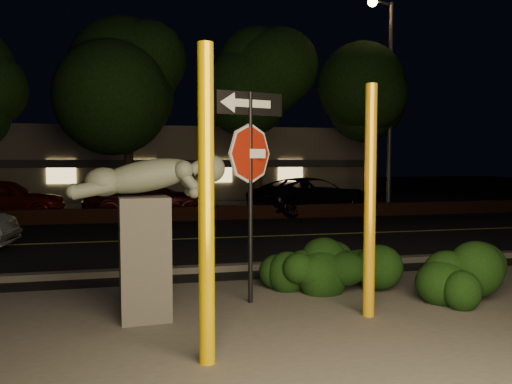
{
  "coord_description": "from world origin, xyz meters",
  "views": [
    {
      "loc": [
        -1.9,
        -6.64,
        2.15
      ],
      "look_at": [
        0.02,
        1.97,
        1.6
      ],
      "focal_mm": 35.0,
      "sensor_mm": 36.0,
      "label": 1
    }
  ],
  "objects_px": {
    "yellow_pole_left": "(206,207)",
    "sculpture": "(147,218)",
    "parked_car_red": "(3,198)",
    "parked_car_dark": "(312,195)",
    "yellow_pole_right": "(370,202)",
    "streetlight": "(387,87)",
    "parked_car_darkred": "(147,198)",
    "signpost": "(250,154)"
  },
  "relations": [
    {
      "from": "yellow_pole_left",
      "to": "sculpture",
      "type": "relative_size",
      "value": 1.5
    },
    {
      "from": "parked_car_red",
      "to": "parked_car_dark",
      "type": "relative_size",
      "value": 0.83
    },
    {
      "from": "yellow_pole_right",
      "to": "parked_car_red",
      "type": "bearing_deg",
      "value": 120.08
    },
    {
      "from": "yellow_pole_left",
      "to": "parked_car_red",
      "type": "xyz_separation_m",
      "value": [
        -5.85,
        15.3,
        -0.93
      ]
    },
    {
      "from": "streetlight",
      "to": "parked_car_darkred",
      "type": "bearing_deg",
      "value": 162.61
    },
    {
      "from": "yellow_pole_right",
      "to": "parked_car_red",
      "type": "xyz_separation_m",
      "value": [
        -8.22,
        14.19,
        -0.84
      ]
    },
    {
      "from": "streetlight",
      "to": "parked_car_red",
      "type": "height_order",
      "value": "streetlight"
    },
    {
      "from": "yellow_pole_left",
      "to": "signpost",
      "type": "xyz_separation_m",
      "value": [
        0.91,
        2.11,
        0.57
      ]
    },
    {
      "from": "yellow_pole_right",
      "to": "parked_car_darkred",
      "type": "bearing_deg",
      "value": 102.14
    },
    {
      "from": "yellow_pole_left",
      "to": "parked_car_darkred",
      "type": "distance_m",
      "value": 14.67
    },
    {
      "from": "parked_car_red",
      "to": "parked_car_dark",
      "type": "distance_m",
      "value": 11.98
    },
    {
      "from": "yellow_pole_left",
      "to": "yellow_pole_right",
      "type": "relative_size",
      "value": 1.05
    },
    {
      "from": "signpost",
      "to": "parked_car_red",
      "type": "height_order",
      "value": "signpost"
    },
    {
      "from": "parked_car_red",
      "to": "parked_car_dark",
      "type": "height_order",
      "value": "parked_car_red"
    },
    {
      "from": "parked_car_red",
      "to": "parked_car_dark",
      "type": "xyz_separation_m",
      "value": [
        11.94,
        -0.97,
        -0.02
      ]
    },
    {
      "from": "yellow_pole_right",
      "to": "streetlight",
      "type": "height_order",
      "value": "streetlight"
    },
    {
      "from": "yellow_pole_right",
      "to": "parked_car_darkred",
      "type": "xyz_separation_m",
      "value": [
        -2.91,
        13.52,
        -0.89
      ]
    },
    {
      "from": "signpost",
      "to": "parked_car_dark",
      "type": "bearing_deg",
      "value": 52.0
    },
    {
      "from": "signpost",
      "to": "sculpture",
      "type": "bearing_deg",
      "value": -179.62
    },
    {
      "from": "signpost",
      "to": "sculpture",
      "type": "xyz_separation_m",
      "value": [
        -1.51,
        -0.42,
        -0.87
      ]
    },
    {
      "from": "signpost",
      "to": "parked_car_darkred",
      "type": "relative_size",
      "value": 0.65
    },
    {
      "from": "streetlight",
      "to": "yellow_pole_left",
      "type": "bearing_deg",
      "value": -139.68
    },
    {
      "from": "sculpture",
      "to": "parked_car_darkred",
      "type": "distance_m",
      "value": 12.96
    },
    {
      "from": "parked_car_red",
      "to": "parked_car_darkred",
      "type": "bearing_deg",
      "value": -97.55
    },
    {
      "from": "sculpture",
      "to": "parked_car_darkred",
      "type": "height_order",
      "value": "sculpture"
    },
    {
      "from": "yellow_pole_right",
      "to": "parked_car_dark",
      "type": "height_order",
      "value": "yellow_pole_right"
    },
    {
      "from": "parked_car_red",
      "to": "sculpture",
      "type": "bearing_deg",
      "value": -159.27
    },
    {
      "from": "sculpture",
      "to": "parked_car_darkred",
      "type": "relative_size",
      "value": 0.46
    },
    {
      "from": "signpost",
      "to": "parked_car_dark",
      "type": "distance_m",
      "value": 13.36
    },
    {
      "from": "yellow_pole_right",
      "to": "signpost",
      "type": "distance_m",
      "value": 1.88
    },
    {
      "from": "sculpture",
      "to": "streetlight",
      "type": "xyz_separation_m",
      "value": [
        10.05,
        12.8,
        3.9
      ]
    },
    {
      "from": "sculpture",
      "to": "parked_car_red",
      "type": "relative_size",
      "value": 0.51
    },
    {
      "from": "yellow_pole_left",
      "to": "parked_car_darkred",
      "type": "bearing_deg",
      "value": 92.13
    },
    {
      "from": "yellow_pole_left",
      "to": "parked_car_dark",
      "type": "xyz_separation_m",
      "value": [
        6.08,
        14.33,
        -0.94
      ]
    },
    {
      "from": "parked_car_darkred",
      "to": "parked_car_dark",
      "type": "height_order",
      "value": "parked_car_dark"
    },
    {
      "from": "parked_car_dark",
      "to": "sculpture",
      "type": "bearing_deg",
      "value": 132.17
    },
    {
      "from": "signpost",
      "to": "sculpture",
      "type": "height_order",
      "value": "signpost"
    },
    {
      "from": "yellow_pole_left",
      "to": "parked_car_red",
      "type": "distance_m",
      "value": 16.41
    },
    {
      "from": "parked_car_dark",
      "to": "streetlight",
      "type": "bearing_deg",
      "value": -107.32
    },
    {
      "from": "signpost",
      "to": "parked_car_darkred",
      "type": "distance_m",
      "value": 12.71
    },
    {
      "from": "sculpture",
      "to": "parked_car_red",
      "type": "xyz_separation_m",
      "value": [
        -5.26,
        13.61,
        -0.63
      ]
    },
    {
      "from": "signpost",
      "to": "parked_car_red",
      "type": "xyz_separation_m",
      "value": [
        -6.77,
        13.19,
        -1.5
      ]
    }
  ]
}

